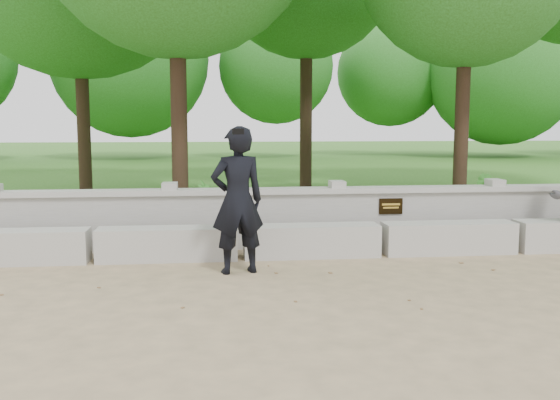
{
  "coord_description": "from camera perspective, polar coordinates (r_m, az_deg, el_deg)",
  "views": [
    {
      "loc": [
        -2.39,
        -6.62,
        1.89
      ],
      "look_at": [
        -1.52,
        1.21,
        0.9
      ],
      "focal_mm": 40.0,
      "sensor_mm": 36.0,
      "label": 1
    }
  ],
  "objects": [
    {
      "name": "concrete_bench",
      "position": [
        9.0,
        9.21,
        -3.56
      ],
      "size": [
        11.9,
        0.45,
        0.45
      ],
      "color": "#B2B0A9",
      "rests_on": "ground"
    },
    {
      "name": "lawn",
      "position": [
        20.83,
        0.29,
        2.31
      ],
      "size": [
        40.0,
        22.0,
        0.25
      ],
      "primitive_type": "cube",
      "color": "#245E19",
      "rests_on": "ground"
    },
    {
      "name": "man_main",
      "position": [
        7.75,
        -3.91,
        -0.03
      ],
      "size": [
        0.75,
        0.68,
        1.84
      ],
      "color": "black",
      "rests_on": "ground"
    },
    {
      "name": "shrub_a",
      "position": [
        11.12,
        -6.87,
        0.24
      ],
      "size": [
        0.37,
        0.39,
        0.61
      ],
      "primitive_type": "imported",
      "rotation": [
        0.0,
        0.0,
        0.89
      ],
      "color": "#419131",
      "rests_on": "lawn"
    },
    {
      "name": "parapet_wall",
      "position": [
        9.63,
        8.13,
        -1.4
      ],
      "size": [
        12.5,
        0.35,
        0.9
      ],
      "color": "#A8A59E",
      "rests_on": "ground"
    },
    {
      "name": "shrub_b",
      "position": [
        12.88,
        18.17,
        0.92
      ],
      "size": [
        0.38,
        0.42,
        0.63
      ],
      "primitive_type": "imported",
      "rotation": [
        0.0,
        0.0,
        1.92
      ],
      "color": "#419131",
      "rests_on": "lawn"
    },
    {
      "name": "ground",
      "position": [
        7.29,
        13.2,
        -8.03
      ],
      "size": [
        80.0,
        80.0,
        0.0
      ],
      "primitive_type": "plane",
      "color": "tan",
      "rests_on": "ground"
    }
  ]
}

